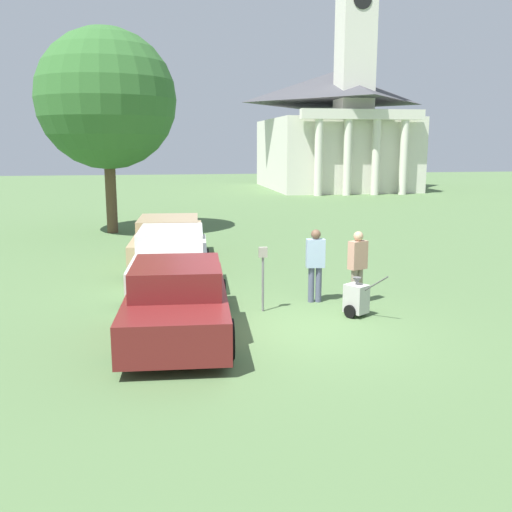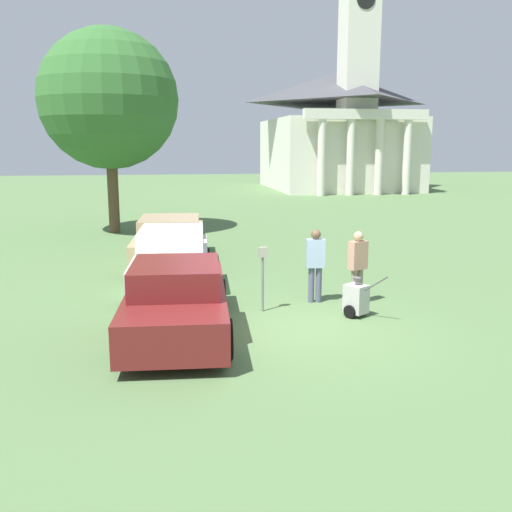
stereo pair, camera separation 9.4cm
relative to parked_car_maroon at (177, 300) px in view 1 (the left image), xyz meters
The scene contains 10 objects.
ground_plane 2.36m from the parked_car_maroon, ahead, with size 120.00×120.00×0.00m, color #517042.
parked_car_maroon is the anchor object (origin of this frame).
parked_car_white 3.55m from the parked_car_maroon, 90.01° to the left, with size 2.17×5.28×1.54m.
parked_car_tan 6.45m from the parked_car_maroon, 90.00° to the left, with size 2.36×5.32×1.46m.
parking_meter 2.25m from the parked_car_maroon, 32.41° to the left, with size 0.18×0.09×1.42m.
person_worker 3.64m from the parked_car_maroon, 28.32° to the left, with size 0.44×0.27×1.69m.
person_supervisor 4.34m from the parked_car_maroon, 19.14° to the left, with size 0.47×0.37×1.67m.
equipment_cart 3.80m from the parked_car_maroon, ahead, with size 0.71×0.93×1.00m.
church 37.89m from the parked_car_maroon, 67.98° to the left, with size 10.79×13.40×22.12m.
shade_tree 14.31m from the parked_car_maroon, 99.21° to the left, with size 5.50×5.50×8.08m.
Camera 1 is at (-2.57, -10.44, 3.58)m, focal length 40.00 mm.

